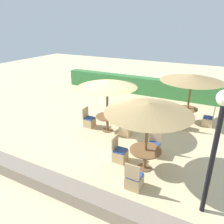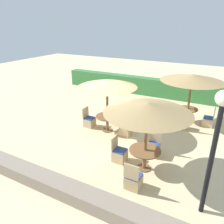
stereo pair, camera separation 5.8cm
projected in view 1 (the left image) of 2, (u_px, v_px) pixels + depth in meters
The scene contains 18 objects.
ground_plane at pixel (106, 136), 9.59m from camera, with size 40.00×40.00×0.00m, color beige.
hedge_row at pixel (152, 87), 14.67m from camera, with size 13.00×0.70×1.14m, color #387A3D.
stone_border at pixel (47, 181), 6.53m from camera, with size 10.00×0.56×0.41m, color gray.
lamp_post at pixel (218, 131), 4.89m from camera, with size 0.36×0.36×3.32m.
parasol_back_right at pixel (192, 78), 10.07m from camera, with size 2.90×2.90×2.41m.
round_table_back_right at pixel (187, 112), 10.72m from camera, with size 0.95×0.95×0.72m.
patio_chair_back_right_east at pixel (208, 121), 10.41m from camera, with size 0.46×0.46×0.93m.
patio_chair_back_right_south at pixel (182, 124), 10.11m from camera, with size 0.46×0.46×0.93m.
parasol_center at pixel (107, 83), 9.18m from camera, with size 2.58×2.58×2.40m.
round_table_center at pixel (107, 119), 9.82m from camera, with size 1.03×1.03×0.73m.
patio_chair_center_east at pixel (126, 130), 9.52m from camera, with size 0.46×0.46×0.93m.
patio_chair_center_west at pixel (89, 121), 10.34m from camera, with size 0.46×0.46×0.93m.
patio_chair_center_north at pixel (117, 118), 10.71m from camera, with size 0.46×0.46×0.93m.
parasol_front_right at pixel (148, 108), 6.61m from camera, with size 2.74×2.74×2.38m.
round_table_front_right at pixel (145, 154), 7.24m from camera, with size 1.05×1.05×0.73m.
patio_chair_front_right_south at pixel (134, 180), 6.49m from camera, with size 0.46×0.46×0.93m.
patio_chair_front_right_west at pixel (120, 154), 7.77m from camera, with size 0.46×0.46×0.93m.
patio_chair_front_right_north at pixel (153, 148), 8.13m from camera, with size 0.46×0.46×0.93m.
Camera 1 is at (4.15, -7.38, 4.62)m, focal length 35.00 mm.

